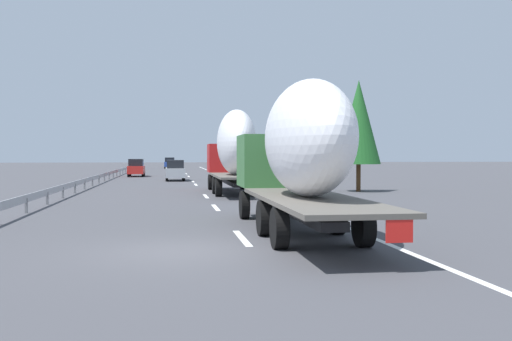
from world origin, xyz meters
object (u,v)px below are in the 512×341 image
object	(u,v)px
car_red_compact	(136,168)
road_sign	(252,155)
truck_trailing	(299,151)
car_blue_sedan	(170,163)
truck_lead	(234,149)
car_silver_hatch	(175,170)

from	to	relation	value
car_red_compact	road_sign	distance (m)	19.04
truck_trailing	road_sign	bearing A→B (deg)	-5.54
truck_trailing	car_red_compact	size ratio (longest dim) A/B	2.71
car_blue_sedan	car_red_compact	xyz separation A→B (m)	(-36.96, 3.59, 0.00)
truck_lead	road_sign	bearing A→B (deg)	-12.32
car_red_compact	road_sign	size ratio (longest dim) A/B	1.36
truck_lead	truck_trailing	xyz separation A→B (m)	(-17.78, -0.00, -0.23)
truck_trailing	truck_lead	bearing A→B (deg)	0.00
car_silver_hatch	truck_lead	bearing A→B (deg)	-170.02
truck_trailing	car_blue_sedan	size ratio (longest dim) A/B	2.72
car_blue_sedan	car_red_compact	size ratio (longest dim) A/B	1.00
truck_trailing	car_silver_hatch	xyz separation A→B (m)	(36.79, 3.34, -1.54)
car_blue_sedan	road_sign	size ratio (longest dim) A/B	1.36
truck_trailing	road_sign	distance (m)	32.13
truck_lead	car_silver_hatch	xyz separation A→B (m)	(19.01, 3.34, -1.77)
truck_lead	car_blue_sedan	world-z (taller)	truck_lead
truck_lead	car_blue_sedan	bearing A→B (deg)	3.31
truck_lead	car_red_compact	distance (m)	30.94
car_blue_sedan	road_sign	distance (m)	53.22
car_red_compact	road_sign	bearing A→B (deg)	-146.22
road_sign	car_silver_hatch	bearing A→B (deg)	53.23
car_red_compact	road_sign	world-z (taller)	road_sign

